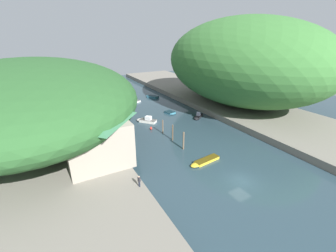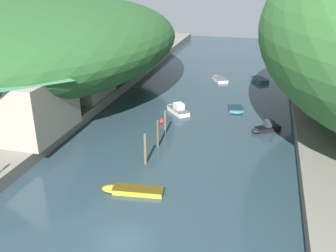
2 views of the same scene
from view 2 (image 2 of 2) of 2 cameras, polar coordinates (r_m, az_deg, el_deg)
water_surface at (r=55.53m, az=4.46°, el=2.43°), size 130.00×130.00×0.00m
left_bank at (r=64.14m, az=-17.64°, el=4.90°), size 22.00×120.00×1.41m
hillside_left at (r=65.74m, az=-17.71°, el=12.33°), size 40.27×56.38×14.14m
waterfront_building at (r=45.96m, az=-21.31°, el=4.52°), size 9.79×10.47×9.08m
boathouse_shed at (r=58.12m, az=-12.67°, el=6.89°), size 7.21×9.38×4.78m
boat_moored_right at (r=55.69m, az=10.32°, el=2.44°), size 2.69×3.53×0.49m
boat_cabin_cruiser at (r=49.49m, az=14.60°, el=-0.33°), size 3.96×3.30×1.52m
boat_far_right_bank at (r=35.60m, az=-5.73°, el=-9.70°), size 5.97×2.00×0.51m
boat_red_skiff at (r=54.49m, az=1.36°, el=2.61°), size 4.54×4.89×1.54m
boat_yellow_tender at (r=71.99m, az=13.57°, el=6.95°), size 3.92×4.84×0.69m
boat_near_quay at (r=71.35m, az=7.80°, el=7.18°), size 3.71×5.05×0.55m
mooring_post_second at (r=39.66m, az=-3.49°, el=-3.47°), size 0.30×0.30×3.53m
mooring_post_middle at (r=43.29m, az=-1.56°, el=-1.17°), size 0.26×0.26×3.41m
mooring_post_fourth at (r=46.82m, az=-0.45°, el=0.59°), size 0.26×0.26×3.16m
channel_buoy_near at (r=50.41m, az=-0.98°, el=0.72°), size 0.56×0.56×0.84m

